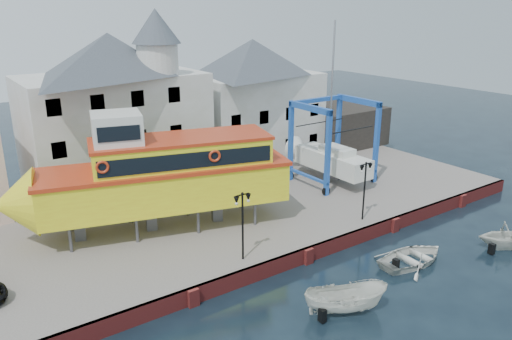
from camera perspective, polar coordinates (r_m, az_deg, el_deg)
ground at (r=31.60m, az=5.90°, el=-10.53°), size 140.00×140.00×0.00m
hardstanding at (r=39.50m, az=-4.53°, el=-3.59°), size 44.00×22.00×1.00m
quay_wall at (r=31.43m, az=5.81°, el=-9.66°), size 44.00×0.47×1.00m
building_white_main at (r=42.12m, az=-15.74°, el=6.88°), size 14.00×8.30×14.00m
building_white_right at (r=49.01m, az=-0.39°, el=8.20°), size 12.00×8.00×11.20m
shed_dark at (r=54.50m, az=9.55°, el=5.11°), size 8.00×7.00×4.00m
lamp_post_left at (r=28.45m, az=-1.55°, el=-4.49°), size 1.12×0.32×4.20m
lamp_post_right at (r=34.60m, az=12.39°, el=-0.71°), size 1.12×0.32×4.20m
tour_boat at (r=32.78m, az=-12.15°, el=-0.66°), size 18.85×9.06×7.99m
travel_lift at (r=42.81m, az=8.03°, el=1.84°), size 6.15×8.70×13.13m
motorboat_a at (r=27.43m, az=10.12°, el=-15.64°), size 4.68×3.48×1.70m
motorboat_b at (r=32.93m, az=17.43°, el=-10.08°), size 5.00×3.70×1.00m
motorboat_c at (r=37.08m, az=26.53°, el=-7.95°), size 4.83×4.66×1.95m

